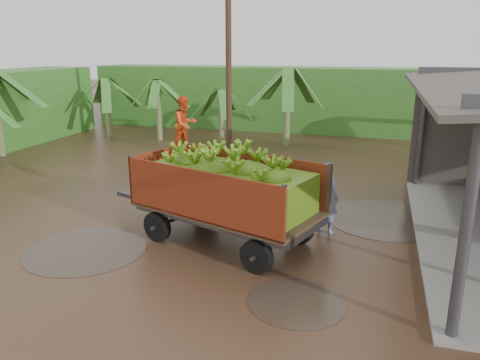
% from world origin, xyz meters
% --- Properties ---
extents(ground, '(100.00, 100.00, 0.00)m').
position_xyz_m(ground, '(0.00, 0.00, 0.00)').
color(ground, black).
rests_on(ground, ground).
extents(hedge_north, '(22.00, 3.00, 3.60)m').
position_xyz_m(hedge_north, '(-2.00, 16.00, 1.80)').
color(hedge_north, '#2D661E').
rests_on(hedge_north, ground).
extents(banana_trailer, '(6.37, 3.56, 3.55)m').
position_xyz_m(banana_trailer, '(0.39, -0.89, 1.37)').
color(banana_trailer, '#9D3016').
rests_on(banana_trailer, ground).
extents(man_blue, '(0.82, 0.69, 1.90)m').
position_xyz_m(man_blue, '(2.68, 0.48, 0.95)').
color(man_blue, '#6784BC').
rests_on(man_blue, ground).
extents(utility_pole, '(1.20, 0.24, 8.45)m').
position_xyz_m(utility_pole, '(-2.10, 7.09, 4.28)').
color(utility_pole, '#47301E').
rests_on(utility_pole, ground).
extents(banana_plants, '(24.73, 20.39, 4.07)m').
position_xyz_m(banana_plants, '(-6.66, 5.24, 1.82)').
color(banana_plants, '#2D661E').
rests_on(banana_plants, ground).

